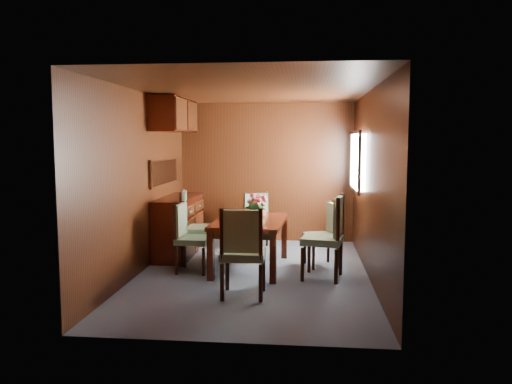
# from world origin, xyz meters

# --- Properties ---
(ground) EXTENTS (4.50, 4.50, 0.00)m
(ground) POSITION_xyz_m (0.00, 0.00, 0.00)
(ground) COLOR #3F4857
(ground) RESTS_ON ground
(room_shell) EXTENTS (3.06, 4.52, 2.41)m
(room_shell) POSITION_xyz_m (-0.10, 0.33, 1.63)
(room_shell) COLOR black
(room_shell) RESTS_ON ground
(sideboard) EXTENTS (0.48, 1.40, 0.90)m
(sideboard) POSITION_xyz_m (-1.25, 1.00, 0.45)
(sideboard) COLOR black
(sideboard) RESTS_ON ground
(dining_table) EXTENTS (1.00, 1.51, 0.68)m
(dining_table) POSITION_xyz_m (-0.06, 0.29, 0.59)
(dining_table) COLOR black
(dining_table) RESTS_ON ground
(chair_left_near) EXTENTS (0.44, 0.46, 0.93)m
(chair_left_near) POSITION_xyz_m (-0.88, 0.05, 0.52)
(chair_left_near) COLOR black
(chair_left_near) RESTS_ON ground
(chair_left_far) EXTENTS (0.56, 0.57, 1.05)m
(chair_left_far) POSITION_xyz_m (-0.93, 0.52, 0.58)
(chair_left_far) COLOR black
(chair_left_far) RESTS_ON ground
(chair_right_near) EXTENTS (0.58, 0.59, 1.07)m
(chair_right_near) POSITION_xyz_m (0.98, -0.11, 0.60)
(chair_right_near) COLOR black
(chair_right_near) RESTS_ON ground
(chair_right_far) EXTENTS (0.52, 0.53, 0.90)m
(chair_right_far) POSITION_xyz_m (0.97, 0.54, 0.50)
(chair_right_far) COLOR black
(chair_right_far) RESTS_ON ground
(chair_head) EXTENTS (0.49, 0.48, 1.03)m
(chair_head) POSITION_xyz_m (-0.01, -1.00, 0.57)
(chair_head) COLOR black
(chair_head) RESTS_ON ground
(chair_foot) EXTENTS (0.55, 0.54, 0.91)m
(chair_foot) POSITION_xyz_m (-0.09, 1.62, 0.50)
(chair_foot) COLOR black
(chair_foot) RESTS_ON ground
(flower_centerpiece) EXTENTS (0.31, 0.31, 0.31)m
(flower_centerpiece) POSITION_xyz_m (-0.03, 0.71, 0.83)
(flower_centerpiece) COLOR #B95D38
(flower_centerpiece) RESTS_ON dining_table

